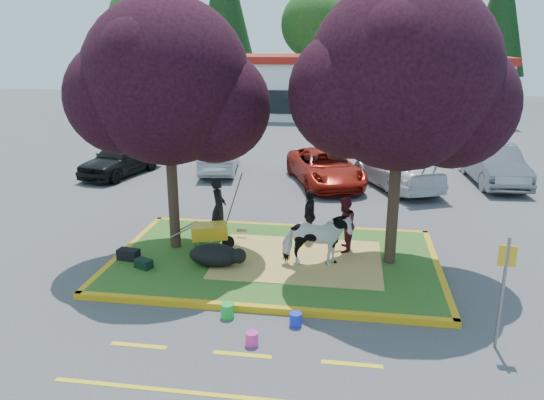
# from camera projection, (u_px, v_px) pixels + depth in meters

# --- Properties ---
(ground) EXTENTS (90.00, 90.00, 0.00)m
(ground) POSITION_uv_depth(u_px,v_px,m) (275.00, 263.00, 13.72)
(ground) COLOR #424244
(ground) RESTS_ON ground
(median_island) EXTENTS (8.00, 5.00, 0.15)m
(median_island) POSITION_uv_depth(u_px,v_px,m) (275.00, 261.00, 13.70)
(median_island) COLOR #26551A
(median_island) RESTS_ON ground
(curb_near) EXTENTS (8.30, 0.16, 0.15)m
(curb_near) POSITION_uv_depth(u_px,v_px,m) (258.00, 309.00, 11.26)
(curb_near) COLOR gold
(curb_near) RESTS_ON ground
(curb_far) EXTENTS (8.30, 0.16, 0.15)m
(curb_far) POSITION_uv_depth(u_px,v_px,m) (287.00, 227.00, 16.14)
(curb_far) COLOR gold
(curb_far) RESTS_ON ground
(curb_left) EXTENTS (0.16, 5.30, 0.15)m
(curb_left) POSITION_uv_depth(u_px,v_px,m) (126.00, 251.00, 14.28)
(curb_left) COLOR gold
(curb_left) RESTS_ON ground
(curb_right) EXTENTS (0.16, 5.30, 0.15)m
(curb_right) POSITION_uv_depth(u_px,v_px,m) (438.00, 270.00, 13.11)
(curb_right) COLOR gold
(curb_right) RESTS_ON ground
(straw_bedding) EXTENTS (4.20, 3.00, 0.01)m
(straw_bedding) POSITION_uv_depth(u_px,v_px,m) (298.00, 259.00, 13.59)
(straw_bedding) COLOR tan
(straw_bedding) RESTS_ON median_island
(tree_purple_left) EXTENTS (5.06, 4.20, 6.51)m
(tree_purple_left) POSITION_uv_depth(u_px,v_px,m) (168.00, 89.00, 13.20)
(tree_purple_left) COLOR black
(tree_purple_left) RESTS_ON median_island
(tree_purple_right) EXTENTS (5.30, 4.40, 6.82)m
(tree_purple_right) POSITION_uv_depth(u_px,v_px,m) (403.00, 85.00, 12.14)
(tree_purple_right) COLOR black
(tree_purple_right) RESTS_ON median_island
(fire_lane_stripe_a) EXTENTS (1.10, 0.12, 0.01)m
(fire_lane_stripe_a) POSITION_uv_depth(u_px,v_px,m) (139.00, 346.00, 10.03)
(fire_lane_stripe_a) COLOR yellow
(fire_lane_stripe_a) RESTS_ON ground
(fire_lane_stripe_b) EXTENTS (1.10, 0.12, 0.01)m
(fire_lane_stripe_b) POSITION_uv_depth(u_px,v_px,m) (242.00, 355.00, 9.75)
(fire_lane_stripe_b) COLOR yellow
(fire_lane_stripe_b) RESTS_ON ground
(fire_lane_stripe_c) EXTENTS (1.10, 0.12, 0.01)m
(fire_lane_stripe_c) POSITION_uv_depth(u_px,v_px,m) (352.00, 364.00, 9.46)
(fire_lane_stripe_c) COLOR yellow
(fire_lane_stripe_c) RESTS_ON ground
(fire_lane_long) EXTENTS (6.00, 0.10, 0.01)m
(fire_lane_long) POSITION_uv_depth(u_px,v_px,m) (227.00, 396.00, 8.61)
(fire_lane_long) COLOR yellow
(fire_lane_long) RESTS_ON ground
(retail_building) EXTENTS (20.40, 8.40, 4.40)m
(retail_building) POSITION_uv_depth(u_px,v_px,m) (356.00, 85.00, 39.24)
(retail_building) COLOR silver
(retail_building) RESTS_ON ground
(treeline) EXTENTS (46.58, 7.80, 14.63)m
(treeline) POSITION_uv_depth(u_px,v_px,m) (350.00, 13.00, 46.85)
(treeline) COLOR black
(treeline) RESTS_ON ground
(cow) EXTENTS (1.76, 0.99, 1.41)m
(cow) POSITION_uv_depth(u_px,v_px,m) (316.00, 240.00, 12.95)
(cow) COLOR white
(cow) RESTS_ON median_island
(calf) EXTENTS (1.45, 1.08, 0.56)m
(calf) POSITION_uv_depth(u_px,v_px,m) (215.00, 255.00, 13.14)
(calf) COLOR black
(calf) RESTS_ON median_island
(handler) EXTENTS (0.48, 0.67, 1.73)m
(handler) POSITION_uv_depth(u_px,v_px,m) (219.00, 208.00, 14.91)
(handler) COLOR black
(handler) RESTS_ON median_island
(visitor_a) EXTENTS (0.60, 0.75, 1.49)m
(visitor_a) POSITION_uv_depth(u_px,v_px,m) (344.00, 225.00, 13.90)
(visitor_a) COLOR #4B1520
(visitor_a) RESTS_ON median_island
(visitor_b) EXTENTS (0.39, 0.87, 1.45)m
(visitor_b) POSITION_uv_depth(u_px,v_px,m) (309.00, 215.00, 14.73)
(visitor_b) COLOR black
(visitor_b) RESTS_ON median_island
(wheelbarrow) EXTENTS (1.70, 0.84, 0.64)m
(wheelbarrow) POSITION_uv_depth(u_px,v_px,m) (209.00, 232.00, 14.26)
(wheelbarrow) COLOR black
(wheelbarrow) RESTS_ON median_island
(gear_bag_dark) EXTENTS (0.58, 0.37, 0.27)m
(gear_bag_dark) POSITION_uv_depth(u_px,v_px,m) (129.00, 254.00, 13.54)
(gear_bag_dark) COLOR black
(gear_bag_dark) RESTS_ON median_island
(gear_bag_green) EXTENTS (0.50, 0.42, 0.23)m
(gear_bag_green) POSITION_uv_depth(u_px,v_px,m) (144.00, 264.00, 13.04)
(gear_bag_green) COLOR black
(gear_bag_green) RESTS_ON median_island
(sign_post) EXTENTS (0.31, 0.06, 2.21)m
(sign_post) POSITION_uv_depth(u_px,v_px,m) (504.00, 282.00, 9.60)
(sign_post) COLOR slate
(sign_post) RESTS_ON ground
(bucket_green) EXTENTS (0.35, 0.35, 0.31)m
(bucket_green) POSITION_uv_depth(u_px,v_px,m) (227.00, 311.00, 11.02)
(bucket_green) COLOR green
(bucket_green) RESTS_ON ground
(bucket_pink) EXTENTS (0.26, 0.26, 0.27)m
(bucket_pink) POSITION_uv_depth(u_px,v_px,m) (252.00, 339.00, 10.02)
(bucket_pink) COLOR #DB30A0
(bucket_pink) RESTS_ON ground
(bucket_blue) EXTENTS (0.34, 0.34, 0.28)m
(bucket_blue) POSITION_uv_depth(u_px,v_px,m) (296.00, 319.00, 10.70)
(bucket_blue) COLOR #1928CE
(bucket_blue) RESTS_ON ground
(car_black) EXTENTS (2.61, 4.47, 1.43)m
(car_black) POSITION_uv_depth(u_px,v_px,m) (121.00, 158.00, 22.45)
(car_black) COLOR black
(car_black) RESTS_ON ground
(car_silver) EXTENTS (2.03, 4.32, 1.37)m
(car_silver) POSITION_uv_depth(u_px,v_px,m) (220.00, 156.00, 22.99)
(car_silver) COLOR #97999F
(car_silver) RESTS_ON ground
(car_red) EXTENTS (3.74, 5.38, 1.36)m
(car_red) POSITION_uv_depth(u_px,v_px,m) (325.00, 167.00, 21.01)
(car_red) COLOR maroon
(car_red) RESTS_ON ground
(car_white) EXTENTS (3.79, 5.26, 1.42)m
(car_white) POSITION_uv_depth(u_px,v_px,m) (398.00, 169.00, 20.58)
(car_white) COLOR silver
(car_white) RESTS_ON ground
(car_grey) EXTENTS (1.95, 4.83, 1.56)m
(car_grey) POSITION_uv_depth(u_px,v_px,m) (494.00, 164.00, 21.13)
(car_grey) COLOR slate
(car_grey) RESTS_ON ground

